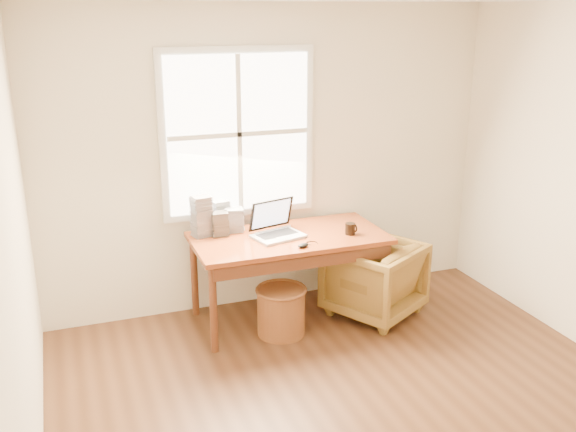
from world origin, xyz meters
The scene contains 11 objects.
room_shell centered at (-0.02, 0.16, 1.32)m, with size 4.04×4.54×2.64m.
desk centered at (0.00, 1.80, 0.73)m, with size 1.60×0.80×0.04m, color brown.
armchair centered at (0.72, 1.63, 0.33)m, with size 0.70×0.72×0.65m, color brown.
wicker_stool centered at (-0.16, 1.56, 0.19)m, with size 0.39×0.39×0.39m, color brown.
laptop centered at (-0.10, 1.79, 0.89)m, with size 0.37×0.38×0.27m, color silver, non-canonical shape.
mouse centered at (0.01, 1.50, 0.77)m, with size 0.10×0.06×0.03m, color black.
coffee_mug centered at (0.49, 1.66, 0.80)m, with size 0.08×0.08×0.10m, color black.
cd_stack_a centered at (-0.49, 2.14, 0.88)m, with size 0.13×0.12×0.26m, color silver.
cd_stack_b centered at (-0.53, 2.01, 0.85)m, with size 0.13×0.11×0.20m, color #232227.
cd_stack_c centered at (-0.67, 2.05, 0.92)m, with size 0.15×0.13×0.34m, color #A4A6B1.
cd_stack_d centered at (-0.40, 2.07, 0.85)m, with size 0.16×0.14×0.20m, color silver.
Camera 1 is at (-1.73, -2.90, 2.53)m, focal length 40.00 mm.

